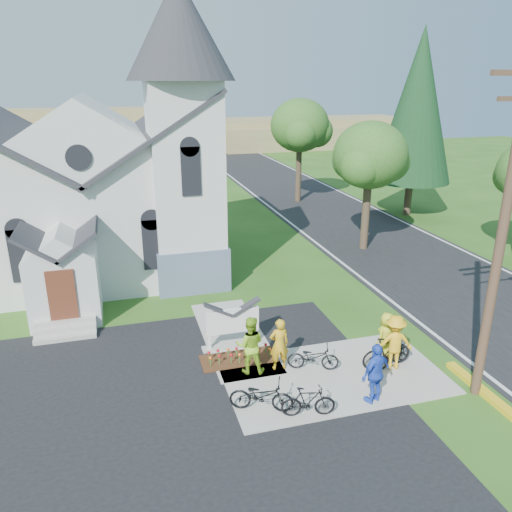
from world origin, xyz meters
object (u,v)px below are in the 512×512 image
object	(u,v)px
bike_4	(394,354)
bike_3	(387,352)
cyclist_2	(376,373)
cyclist_3	(394,342)
bike_2	(313,357)
cyclist_4	(386,336)
church_sign	(232,321)
cyclist_1	(250,345)
bike_0	(261,395)
bike_1	(308,402)
utility_pole	(506,222)
cyclist_0	(279,344)

from	to	relation	value
bike_4	bike_3	bearing A→B (deg)	73.26
cyclist_2	cyclist_3	xyz separation A→B (m)	(1.49, 1.49, -0.01)
bike_2	cyclist_4	world-z (taller)	cyclist_4
church_sign	bike_4	world-z (taller)	church_sign
cyclist_1	cyclist_2	bearing A→B (deg)	156.18
bike_0	bike_3	size ratio (longest dim) A/B	1.03
cyclist_3	cyclist_4	xyz separation A→B (m)	(0.06, 0.61, -0.09)
cyclist_1	bike_2	world-z (taller)	cyclist_1
church_sign	cyclist_4	world-z (taller)	cyclist_4
bike_1	bike_3	size ratio (longest dim) A/B	0.86
utility_pole	cyclist_1	size ratio (longest dim) A/B	5.14
bike_3	bike_4	distance (m)	0.30
church_sign	cyclist_2	distance (m)	5.39
utility_pole	cyclist_4	distance (m)	5.45
cyclist_0	bike_0	bearing A→B (deg)	59.69
cyclist_1	bike_1	xyz separation A→B (m)	(0.97, -2.65, -0.51)
bike_1	bike_3	xyz separation A→B (m)	(3.44, 1.72, 0.07)
cyclist_1	bike_4	world-z (taller)	cyclist_1
cyclist_2	bike_4	distance (m)	2.33
bike_1	cyclist_2	xyz separation A→B (m)	(2.13, 0.12, 0.48)
bike_0	cyclist_4	world-z (taller)	cyclist_4
cyclist_4	bike_0	bearing A→B (deg)	-3.47
church_sign	cyclist_0	distance (m)	2.15
cyclist_0	cyclist_3	size ratio (longest dim) A/B	0.96
utility_pole	bike_4	size ratio (longest dim) A/B	6.50
cyclist_2	cyclist_3	distance (m)	2.10
utility_pole	bike_0	xyz separation A→B (m)	(-6.62, 0.91, -4.87)
cyclist_1	bike_1	size ratio (longest dim) A/B	1.25
church_sign	bike_0	world-z (taller)	church_sign
cyclist_2	cyclist_3	world-z (taller)	cyclist_2
cyclist_1	bike_3	bearing A→B (deg)	-176.48
church_sign	cyclist_0	bearing A→B (deg)	-58.48
utility_pole	cyclist_3	bearing A→B (deg)	133.49
cyclist_1	cyclist_3	world-z (taller)	cyclist_1
cyclist_1	bike_0	bearing A→B (deg)	99.21
cyclist_1	cyclist_2	distance (m)	4.00
church_sign	bike_0	xyz separation A→B (m)	(-0.06, -3.79, -0.49)
cyclist_1	church_sign	bearing A→B (deg)	-69.34
bike_2	cyclist_2	bearing A→B (deg)	-132.29
bike_2	cyclist_3	world-z (taller)	cyclist_3
bike_3	cyclist_0	bearing A→B (deg)	73.82
utility_pole	cyclist_1	distance (m)	8.30
church_sign	cyclist_0	size ratio (longest dim) A/B	1.22
bike_1	cyclist_4	bearing A→B (deg)	-47.01
bike_2	utility_pole	bearing A→B (deg)	-99.43
cyclist_1	bike_3	size ratio (longest dim) A/B	1.08
cyclist_0	utility_pole	bearing A→B (deg)	153.07
cyclist_0	bike_0	xyz separation A→B (m)	(-1.18, -1.95, -0.41)
bike_0	bike_1	world-z (taller)	bike_0
cyclist_0	bike_4	xyz separation A→B (m)	(3.73, -0.83, -0.49)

